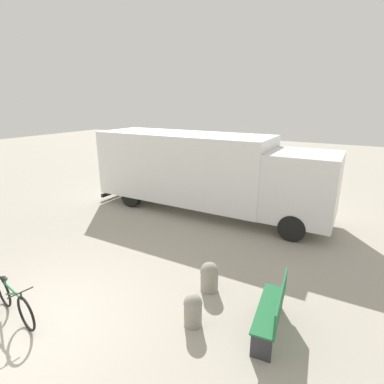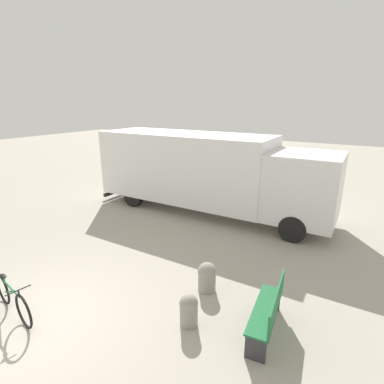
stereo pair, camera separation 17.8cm
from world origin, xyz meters
name	(u,v)px [view 2 (the right image)]	position (x,y,z in m)	size (l,w,h in m)	color
ground_plane	(31,325)	(0.00, 0.00, 0.00)	(60.00, 60.00, 0.00)	#A8A091
delivery_truck	(206,170)	(-0.08, 7.12, 1.59)	(8.86, 2.33, 2.89)	white
park_bench	(270,309)	(3.88, 2.09, 0.50)	(0.56, 1.53, 0.93)	#1E6638
bicycle_middle	(12,298)	(-0.56, 0.03, 0.36)	(1.72, 0.47, 0.77)	black
bollard_near_bench	(189,309)	(2.54, 1.54, 0.34)	(0.35, 0.35, 0.64)	gray
bollard_far_bench	(207,276)	(2.33, 2.65, 0.35)	(0.41, 0.41, 0.67)	gray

